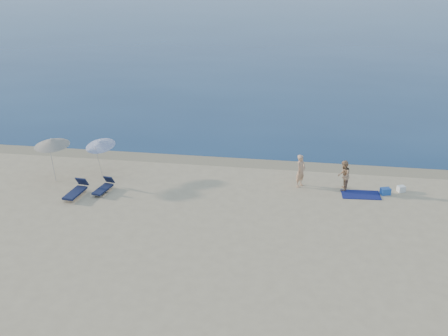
% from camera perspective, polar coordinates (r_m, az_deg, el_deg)
% --- Properties ---
extents(sea, '(240.00, 160.00, 0.01)m').
position_cam_1_polar(sea, '(111.49, 7.95, 16.15)').
color(sea, '#0C2648').
rests_on(sea, ground).
extents(wet_sand_strip, '(240.00, 1.60, 0.00)m').
position_cam_1_polar(wet_sand_strip, '(32.68, 4.26, 0.46)').
color(wet_sand_strip, '#847254').
rests_on(wet_sand_strip, ground).
extents(person_left, '(0.69, 0.77, 1.76)m').
position_cam_1_polar(person_left, '(29.63, 7.80, -0.27)').
color(person_left, tan).
rests_on(person_left, ground).
extents(person_right, '(0.73, 0.88, 1.62)m').
position_cam_1_polar(person_right, '(29.58, 12.06, -0.76)').
color(person_right, tan).
rests_on(person_right, ground).
extents(beach_towel, '(2.01, 1.20, 0.03)m').
position_cam_1_polar(beach_towel, '(29.54, 13.72, -2.65)').
color(beach_towel, '#0F144C').
rests_on(beach_towel, ground).
extents(white_bag, '(0.46, 0.44, 0.31)m').
position_cam_1_polar(white_bag, '(30.42, 17.56, -2.03)').
color(white_bag, silver).
rests_on(white_bag, ground).
extents(blue_cooler, '(0.57, 0.48, 0.34)m').
position_cam_1_polar(blue_cooler, '(29.87, 16.07, -2.28)').
color(blue_cooler, '#1F50A8').
rests_on(blue_cooler, ground).
extents(umbrella_near, '(2.07, 2.09, 2.15)m').
position_cam_1_polar(umbrella_near, '(31.25, -12.48, 2.44)').
color(umbrella_near, silver).
rests_on(umbrella_near, ground).
extents(umbrella_far, '(2.33, 2.35, 2.49)m').
position_cam_1_polar(umbrella_far, '(30.94, -17.11, 2.51)').
color(umbrella_far, silver).
rests_on(umbrella_far, ground).
extents(lounger_left, '(0.76, 1.61, 0.68)m').
position_cam_1_polar(lounger_left, '(29.60, -12.11, -1.95)').
color(lounger_left, '#131A35').
rests_on(lounger_left, ground).
extents(lounger_right, '(0.77, 1.83, 0.78)m').
position_cam_1_polar(lounger_right, '(29.46, -14.78, -2.26)').
color(lounger_right, '#141B39').
rests_on(lounger_right, ground).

